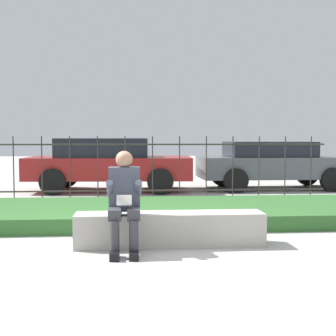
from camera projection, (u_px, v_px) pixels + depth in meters
name	position (u px, v px, depth m)	size (l,w,h in m)	color
ground_plane	(145.00, 246.00, 5.99)	(60.00, 60.00, 0.00)	#B2AFA8
stone_bench	(170.00, 231.00, 6.01)	(2.41, 0.46, 0.43)	#ADA89E
person_seated_reader	(124.00, 197.00, 5.67)	(0.42, 0.73, 1.22)	black
grass_berm	(141.00, 213.00, 7.92)	(9.95, 2.50, 0.24)	#33662D
iron_fence	(139.00, 169.00, 9.74)	(7.95, 0.03, 1.42)	#332D28
car_parked_right	(273.00, 163.00, 12.70)	(4.10, 1.92, 1.28)	#4C5156
car_parked_center	(108.00, 163.00, 12.21)	(4.30, 2.12, 1.37)	maroon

